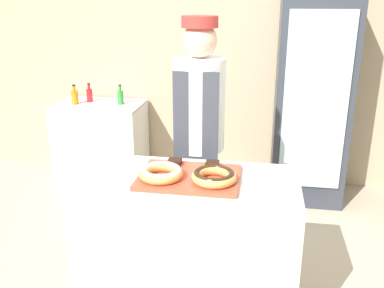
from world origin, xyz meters
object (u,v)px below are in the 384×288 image
object	(u,v)px
donut_light_glaze	(161,172)
brownie_back_right	(212,164)
baker_person	(199,136)
bottle_orange	(75,97)
brownie_back_left	(175,162)
donut_chocolate_glaze	(214,176)
bottle_red	(89,95)
serving_tray	(189,177)
chest_freezer	(102,143)
beverage_fridge	(312,100)
bottle_green	(120,97)

from	to	relation	value
donut_light_glaze	brownie_back_right	xyz separation A→B (m)	(0.27, 0.21, -0.02)
baker_person	bottle_orange	world-z (taller)	baker_person
brownie_back_left	brownie_back_right	xyz separation A→B (m)	(0.23, 0.00, 0.00)
donut_chocolate_glaze	bottle_red	bearing A→B (deg)	128.34
donut_chocolate_glaze	bottle_orange	bearing A→B (deg)	132.13
brownie_back_left	bottle_orange	bearing A→B (deg)	130.61
bottle_red	serving_tray	bearing A→B (deg)	-53.64
chest_freezer	baker_person	bearing A→B (deg)	-43.83
bottle_red	chest_freezer	bearing A→B (deg)	-27.87
bottle_red	beverage_fridge	bearing A→B (deg)	-1.85
baker_person	brownie_back_left	bearing A→B (deg)	-99.29
donut_light_glaze	bottle_orange	xyz separation A→B (m)	(-1.31, 1.78, -0.02)
bottle_orange	chest_freezer	bearing A→B (deg)	14.40
brownie_back_left	beverage_fridge	distance (m)	1.89
beverage_fridge	bottle_red	distance (m)	2.20
baker_person	beverage_fridge	world-z (taller)	beverage_fridge
beverage_fridge	bottle_red	xyz separation A→B (m)	(-2.20, 0.07, -0.04)
brownie_back_right	bottle_red	world-z (taller)	bottle_red
brownie_back_right	bottle_green	world-z (taller)	bottle_green
donut_light_glaze	chest_freezer	distance (m)	2.20
baker_person	bottle_green	bearing A→B (deg)	129.88
chest_freezer	bottle_green	distance (m)	0.55
brownie_back_left	bottle_red	size ratio (longest dim) A/B	0.41
donut_chocolate_glaze	beverage_fridge	bearing A→B (deg)	69.30
brownie_back_right	bottle_green	bearing A→B (deg)	124.42
bottle_green	donut_chocolate_glaze	bearing A→B (deg)	-57.98
brownie_back_right	bottle_red	bearing A→B (deg)	131.02
donut_light_glaze	chest_freezer	size ratio (longest dim) A/B	0.29
serving_tray	chest_freezer	size ratio (longest dim) A/B	0.66
chest_freezer	bottle_red	xyz separation A→B (m)	(-0.12, 0.06, 0.50)
baker_person	serving_tray	bearing A→B (deg)	-86.60
donut_light_glaze	brownie_back_left	xyz separation A→B (m)	(0.03, 0.21, -0.02)
serving_tray	bottle_orange	xyz separation A→B (m)	(-1.46, 1.72, 0.03)
baker_person	chest_freezer	world-z (taller)	baker_person
chest_freezer	bottle_orange	xyz separation A→B (m)	(-0.23, -0.06, 0.50)
chest_freezer	bottle_orange	size ratio (longest dim) A/B	4.39
serving_tray	bottle_red	distance (m)	2.29
brownie_back_right	chest_freezer	distance (m)	2.18
beverage_fridge	serving_tray	bearing A→B (deg)	-115.45
bottle_orange	bottle_red	bearing A→B (deg)	49.46
beverage_fridge	bottle_red	size ratio (longest dim) A/B	10.09
donut_light_glaze	bottle_red	world-z (taller)	bottle_red
donut_chocolate_glaze	bottle_orange	world-z (taller)	bottle_orange
bottle_green	brownie_back_right	bearing A→B (deg)	-55.58
bottle_green	beverage_fridge	bearing A→B (deg)	-0.64
brownie_back_right	chest_freezer	xyz separation A→B (m)	(-1.35, 1.63, -0.50)
baker_person	beverage_fridge	size ratio (longest dim) A/B	0.91
bottle_red	bottle_green	distance (m)	0.35
donut_light_glaze	donut_chocolate_glaze	world-z (taller)	same
donut_light_glaze	beverage_fridge	xyz separation A→B (m)	(0.99, 1.84, 0.02)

